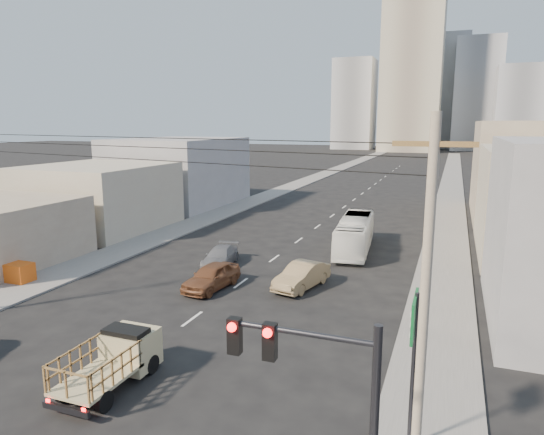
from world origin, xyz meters
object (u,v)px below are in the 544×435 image
Objects in this scene: flatbed_pickup at (113,357)px; sedan_tan at (302,276)px; sedan_grey at (220,256)px; green_sign at (414,334)px; utility_pole at (423,321)px; crate_stack at (17,272)px; sedan_brown at (211,276)px; city_bus at (355,234)px; traffic_signal at (323,407)px.

sedan_tan is (3.41, 13.08, -0.34)m from flatbed_pickup.
green_sign is at bearing -56.50° from sedan_grey.
utility_pole reaches higher than green_sign.
sedan_tan is at bearing 17.59° from crate_stack.
flatbed_pickup is 12.10m from utility_pole.
flatbed_pickup is at bearing -75.24° from sedan_brown.
utility_pole is (11.12, -2.44, 4.09)m from flatbed_pickup.
city_bus reaches higher than crate_stack.
sedan_grey is at bearing 121.71° from traffic_signal.
crate_stack is (-24.16, 7.70, -3.05)m from green_sign.
sedan_brown reaches higher than sedan_grey.
crate_stack is at bearing -149.25° from sedan_tan.
utility_pole is (0.34, -2.50, 1.44)m from green_sign.
city_bus is at bearing 68.59° from sedan_brown.
sedan_tan reaches higher than crate_stack.
sedan_brown is at bearing -78.26° from sedan_grey.
crate_stack is at bearing 162.34° from green_sign.
sedan_tan is 15.26m from green_sign.
green_sign is (14.08, -15.53, 3.11)m from sedan_grey.
traffic_signal reaches higher than sedan_grey.
crate_stack is (-11.78, -3.27, -0.07)m from sedan_brown.
sedan_tan is at bearing 116.40° from utility_pole.
green_sign is (10.78, 0.06, 2.65)m from flatbed_pickup.
green_sign is at bearing -17.66° from crate_stack.
sedan_tan reaches higher than sedan_grey.
city_bus reaches higher than sedan_brown.
city_bus reaches higher than flatbed_pickup.
utility_pole is (14.42, -18.03, 4.55)m from sedan_grey.
sedan_grey is 21.19m from green_sign.
utility_pole is at bearing -40.12° from sedan_brown.
sedan_tan is 0.76× the size of traffic_signal.
utility_pole is at bearing -22.59° from crate_stack.
utility_pole is at bearing -81.11° from city_bus.
sedan_tan is at bearing -102.76° from city_bus.
flatbed_pickup reaches higher than sedan_tan.
crate_stack is (-24.50, 10.20, -4.50)m from utility_pole.
city_bus is 23.58m from crate_stack.
sedan_tan is 2.53× the size of crate_stack.
sedan_grey is at bearing 101.95° from flatbed_pickup.
sedan_grey is (-3.30, 15.59, -0.46)m from flatbed_pickup.
green_sign reaches higher than sedan_tan.
flatbed_pickup is 13.52m from sedan_tan.
sedan_grey is 12.77m from crate_stack.
utility_pole is (12.72, -13.46, 4.43)m from sedan_brown.
crate_stack is (-22.77, 12.70, -3.39)m from traffic_signal.
utility_pole reaches higher than traffic_signal.
sedan_grey is 23.53m from utility_pole.
city_bus is 9.91m from sedan_tan.
city_bus is at bearing 95.75° from sedan_tan.
green_sign is (6.09, -22.82, 2.40)m from city_bus.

